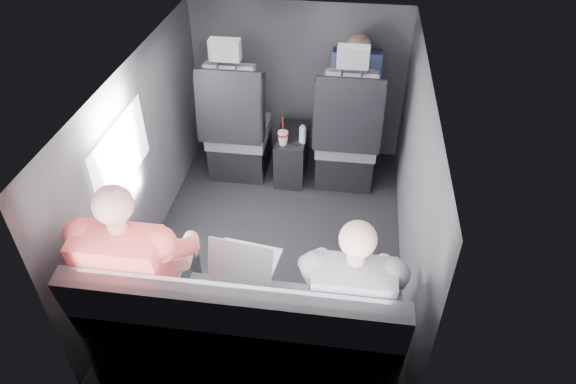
# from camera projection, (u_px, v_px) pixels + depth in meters

# --- Properties ---
(floor) EXTENTS (2.60, 2.60, 0.00)m
(floor) POSITION_uv_depth(u_px,v_px,m) (276.00, 243.00, 3.77)
(floor) COLOR black
(floor) RESTS_ON ground
(ceiling) EXTENTS (2.60, 2.60, 0.00)m
(ceiling) POSITION_uv_depth(u_px,v_px,m) (273.00, 72.00, 2.94)
(ceiling) COLOR #B2B2AD
(ceiling) RESTS_ON panel_back
(panel_left) EXTENTS (0.02, 2.60, 1.35)m
(panel_left) POSITION_uv_depth(u_px,v_px,m) (143.00, 158.00, 3.46)
(panel_left) COLOR #56565B
(panel_left) RESTS_ON floor
(panel_right) EXTENTS (0.02, 2.60, 1.35)m
(panel_right) POSITION_uv_depth(u_px,v_px,m) (414.00, 179.00, 3.26)
(panel_right) COLOR #56565B
(panel_right) RESTS_ON floor
(panel_front) EXTENTS (1.80, 0.02, 1.35)m
(panel_front) POSITION_uv_depth(u_px,v_px,m) (298.00, 81.00, 4.37)
(panel_front) COLOR #56565B
(panel_front) RESTS_ON floor
(panel_back) EXTENTS (1.80, 0.02, 1.35)m
(panel_back) POSITION_uv_depth(u_px,v_px,m) (230.00, 331.00, 2.34)
(panel_back) COLOR #56565B
(panel_back) RESTS_ON floor
(side_window) EXTENTS (0.02, 0.75, 0.42)m
(side_window) POSITION_uv_depth(u_px,v_px,m) (122.00, 154.00, 3.08)
(side_window) COLOR white
(side_window) RESTS_ON panel_left
(seatbelt) EXTENTS (0.35, 0.11, 0.59)m
(seatbelt) POSITION_uv_depth(u_px,v_px,m) (349.00, 107.00, 3.76)
(seatbelt) COLOR black
(seatbelt) RESTS_ON front_seat_right
(front_seat_left) EXTENTS (0.52, 0.58, 1.26)m
(front_seat_left) POSITION_uv_depth(u_px,v_px,m) (237.00, 133.00, 4.23)
(front_seat_left) COLOR black
(front_seat_left) RESTS_ON floor
(front_seat_right) EXTENTS (0.52, 0.58, 1.26)m
(front_seat_right) POSITION_uv_depth(u_px,v_px,m) (346.00, 141.00, 4.13)
(front_seat_right) COLOR black
(front_seat_right) RESTS_ON floor
(center_console) EXTENTS (0.24, 0.48, 0.41)m
(center_console) POSITION_uv_depth(u_px,v_px,m) (292.00, 154.00, 4.34)
(center_console) COLOR black
(center_console) RESTS_ON floor
(rear_bench) EXTENTS (1.60, 0.57, 0.92)m
(rear_bench) POSITION_uv_depth(u_px,v_px,m) (245.00, 337.00, 2.75)
(rear_bench) COLOR slate
(rear_bench) RESTS_ON floor
(soda_cup) EXTENTS (0.08, 0.08, 0.25)m
(soda_cup) POSITION_uv_depth(u_px,v_px,m) (283.00, 137.00, 4.06)
(soda_cup) COLOR white
(soda_cup) RESTS_ON center_console
(water_bottle) EXTENTS (0.05, 0.05, 0.16)m
(water_bottle) POSITION_uv_depth(u_px,v_px,m) (302.00, 135.00, 4.07)
(water_bottle) COLOR #9FC2D8
(water_bottle) RESTS_ON center_console
(laptop_white) EXTENTS (0.34, 0.33, 0.23)m
(laptop_white) POSITION_uv_depth(u_px,v_px,m) (156.00, 252.00, 2.80)
(laptop_white) COLOR white
(laptop_white) RESTS_ON passenger_rear_left
(laptop_silver) EXTENTS (0.38, 0.35, 0.25)m
(laptop_silver) POSITION_uv_depth(u_px,v_px,m) (244.00, 260.00, 2.75)
(laptop_silver) COLOR silver
(laptop_silver) RESTS_ON rear_bench
(laptop_black) EXTENTS (0.33, 0.30, 0.23)m
(laptop_black) POSITION_uv_depth(u_px,v_px,m) (342.00, 272.00, 2.69)
(laptop_black) COLOR black
(laptop_black) RESTS_ON passenger_rear_right
(passenger_rear_left) EXTENTS (0.53, 0.64, 1.26)m
(passenger_rear_left) POSITION_uv_depth(u_px,v_px,m) (142.00, 270.00, 2.68)
(passenger_rear_left) COLOR #39383E
(passenger_rear_left) RESTS_ON rear_bench
(passenger_rear_right) EXTENTS (0.48, 0.60, 1.19)m
(passenger_rear_right) POSITION_uv_depth(u_px,v_px,m) (351.00, 296.00, 2.58)
(passenger_rear_right) COLOR navy
(passenger_rear_right) RESTS_ON rear_bench
(passenger_front_right) EXTENTS (0.38, 0.38, 0.75)m
(passenger_front_right) POSITION_uv_depth(u_px,v_px,m) (355.00, 88.00, 4.12)
(passenger_front_right) COLOR navy
(passenger_front_right) RESTS_ON front_seat_right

